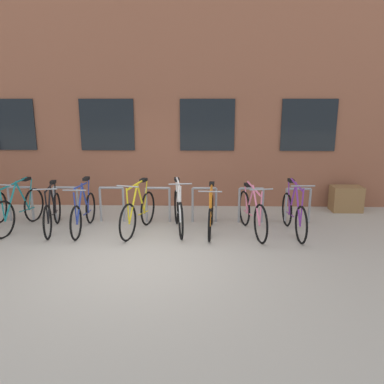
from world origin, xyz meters
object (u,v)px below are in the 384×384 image
at_px(bicycle_teal, 19,210).
at_px(bicycle_blue, 84,212).
at_px(bicycle_black, 52,212).
at_px(planter_box, 346,199).
at_px(bicycle_yellow, 138,212).
at_px(bicycle_pink, 252,213).
at_px(bicycle_orange, 211,214).
at_px(bicycle_white, 178,211).
at_px(bicycle_purple, 294,214).

height_order(bicycle_teal, bicycle_blue, bicycle_teal).
relative_size(bicycle_black, planter_box, 2.34).
bearing_deg(bicycle_black, bicycle_yellow, -1.57).
bearing_deg(bicycle_pink, bicycle_orange, 177.23).
bearing_deg(bicycle_black, bicycle_pink, -0.87).
xyz_separation_m(bicycle_blue, bicycle_black, (-0.64, -0.01, -0.00)).
relative_size(bicycle_teal, bicycle_white, 1.06).
xyz_separation_m(bicycle_white, bicycle_orange, (0.65, -0.10, -0.04)).
relative_size(bicycle_blue, planter_box, 2.43).
bearing_deg(bicycle_teal, bicycle_black, -6.29).
xyz_separation_m(bicycle_pink, planter_box, (2.44, 1.59, -0.10)).
distance_m(bicycle_teal, bicycle_purple, 5.55).
bearing_deg(bicycle_yellow, planter_box, 18.58).
relative_size(bicycle_purple, planter_box, 2.48).
relative_size(bicycle_teal, planter_box, 2.58).
height_order(bicycle_white, planter_box, bicycle_white).
relative_size(bicycle_yellow, bicycle_pink, 0.93).
height_order(bicycle_yellow, bicycle_pink, bicycle_yellow).
bearing_deg(bicycle_pink, bicycle_teal, 178.31).
bearing_deg(bicycle_pink, planter_box, 33.15).
height_order(bicycle_blue, planter_box, bicycle_blue).
distance_m(bicycle_pink, bicycle_orange, 0.82).
distance_m(bicycle_blue, bicycle_yellow, 1.12).
height_order(bicycle_orange, bicycle_black, bicycle_black).
relative_size(bicycle_teal, bicycle_orange, 1.10).
xyz_separation_m(bicycle_teal, bicycle_black, (0.71, -0.08, -0.03)).
xyz_separation_m(bicycle_white, planter_box, (3.91, 1.46, -0.10)).
distance_m(bicycle_yellow, planter_box, 4.97).
bearing_deg(bicycle_black, bicycle_orange, -0.39).
relative_size(bicycle_purple, bicycle_pink, 0.97).
bearing_deg(bicycle_pink, bicycle_black, 179.13).
xyz_separation_m(bicycle_blue, bicycle_orange, (2.57, -0.03, -0.02)).
relative_size(bicycle_teal, bicycle_pink, 1.01).
height_order(bicycle_teal, bicycle_pink, bicycle_teal).
relative_size(bicycle_purple, bicycle_yellow, 1.04).
distance_m(bicycle_teal, bicycle_blue, 1.35).
height_order(bicycle_teal, bicycle_black, bicycle_teal).
distance_m(bicycle_purple, bicycle_blue, 4.21).
distance_m(bicycle_teal, bicycle_orange, 3.92).
bearing_deg(bicycle_white, planter_box, 20.41).
bearing_deg(bicycle_blue, bicycle_teal, 176.99).
distance_m(bicycle_pink, bicycle_black, 4.02).
bearing_deg(bicycle_black, bicycle_purple, -0.82).
height_order(bicycle_purple, bicycle_yellow, bicycle_purple).
distance_m(bicycle_blue, bicycle_orange, 2.57).
distance_m(bicycle_teal, bicycle_pink, 4.73).
height_order(bicycle_orange, planter_box, bicycle_orange).
xyz_separation_m(bicycle_purple, bicycle_orange, (-1.63, 0.05, -0.03)).
bearing_deg(bicycle_orange, bicycle_purple, -1.66).
height_order(bicycle_purple, bicycle_pink, bicycle_purple).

